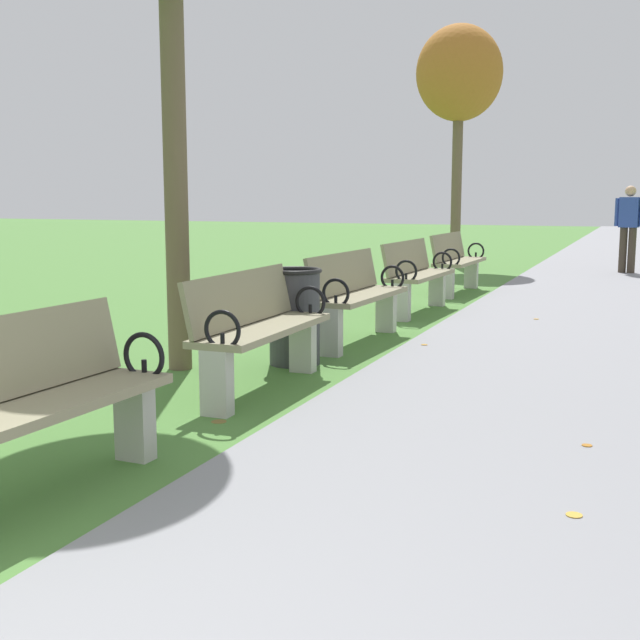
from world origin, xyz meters
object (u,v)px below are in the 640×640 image
(park_bench_4, at_px, (356,295))
(park_bench_6, at_px, (457,261))
(pedestrian_walking, at_px, (629,224))
(trash_bin, at_px, (295,316))
(park_bench_3, at_px, (258,327))
(park_bench_5, at_px, (417,274))
(park_bench_2, at_px, (27,405))
(tree_4, at_px, (459,76))

(park_bench_4, relative_size, park_bench_6, 1.00)
(park_bench_4, xyz_separation_m, pedestrian_walking, (2.30, 8.78, 0.44))
(park_bench_6, relative_size, trash_bin, 1.92)
(pedestrian_walking, relative_size, trash_bin, 1.93)
(park_bench_3, distance_m, pedestrian_walking, 11.22)
(park_bench_3, xyz_separation_m, park_bench_5, (0.00, 4.48, 0.00))
(park_bench_2, bearing_deg, pedestrian_walking, 80.30)
(park_bench_2, relative_size, park_bench_6, 1.00)
(park_bench_3, relative_size, pedestrian_walking, 0.99)
(park_bench_6, xyz_separation_m, tree_4, (-1.09, 4.74, 3.37))
(park_bench_5, height_order, tree_4, tree_4)
(park_bench_6, xyz_separation_m, pedestrian_walking, (2.30, 4.24, 0.44))
(pedestrian_walking, xyz_separation_m, trash_bin, (-2.44, -9.96, -0.50))
(tree_4, bearing_deg, park_bench_4, -83.29)
(park_bench_2, height_order, tree_4, tree_4)
(park_bench_2, relative_size, pedestrian_walking, 1.00)
(park_bench_3, distance_m, tree_4, 12.01)
(park_bench_3, distance_m, park_bench_5, 4.48)
(park_bench_3, bearing_deg, tree_4, 95.43)
(park_bench_6, distance_m, tree_4, 5.92)
(park_bench_6, xyz_separation_m, trash_bin, (-0.15, -5.72, -0.06))
(park_bench_2, distance_m, trash_bin, 3.48)
(tree_4, relative_size, trash_bin, 5.80)
(pedestrian_walking, bearing_deg, park_bench_2, -99.70)
(park_bench_4, relative_size, park_bench_5, 1.00)
(park_bench_3, height_order, trash_bin, park_bench_3)
(park_bench_3, bearing_deg, pedestrian_walking, 78.18)
(park_bench_6, bearing_deg, trash_bin, -91.47)
(park_bench_4, bearing_deg, park_bench_3, -90.00)
(park_bench_2, distance_m, tree_4, 14.38)
(pedestrian_walking, bearing_deg, park_bench_6, -118.46)
(park_bench_3, relative_size, park_bench_6, 0.99)
(park_bench_2, height_order, park_bench_4, same)
(park_bench_4, height_order, park_bench_5, same)
(park_bench_2, distance_m, park_bench_4, 4.65)
(park_bench_2, relative_size, trash_bin, 1.93)
(tree_4, height_order, pedestrian_walking, tree_4)
(park_bench_5, relative_size, trash_bin, 1.93)
(park_bench_4, height_order, pedestrian_walking, pedestrian_walking)
(park_bench_3, height_order, pedestrian_walking, pedestrian_walking)
(park_bench_2, distance_m, park_bench_5, 6.93)
(park_bench_4, relative_size, pedestrian_walking, 1.00)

